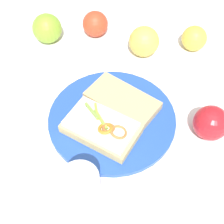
% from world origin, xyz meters
% --- Properties ---
extents(ground_plane, '(2.00, 2.00, 0.00)m').
position_xyz_m(ground_plane, '(0.00, 0.00, 0.00)').
color(ground_plane, white).
rests_on(ground_plane, ground).
extents(plate, '(0.30, 0.30, 0.01)m').
position_xyz_m(plate, '(0.00, 0.00, 0.01)').
color(plate, '#254EB3').
rests_on(plate, ground_plane).
extents(sandwich, '(0.13, 0.18, 0.05)m').
position_xyz_m(sandwich, '(-0.05, 0.01, 0.03)').
color(sandwich, tan).
rests_on(sandwich, plate).
extents(bread_slice_side, '(0.14, 0.19, 0.02)m').
position_xyz_m(bread_slice_side, '(0.05, -0.01, 0.02)').
color(bread_slice_side, tan).
rests_on(bread_slice_side, plate).
extents(apple_0, '(0.11, 0.11, 0.08)m').
position_xyz_m(apple_0, '(0.04, -0.22, 0.04)').
color(apple_0, '#B11B23').
rests_on(apple_0, ground_plane).
extents(apple_2, '(0.10, 0.10, 0.08)m').
position_xyz_m(apple_2, '(0.25, -0.00, 0.04)').
color(apple_2, gold).
rests_on(apple_2, ground_plane).
extents(apple_3, '(0.10, 0.10, 0.07)m').
position_xyz_m(apple_3, '(0.32, -0.12, 0.03)').
color(apple_3, gold).
rests_on(apple_3, ground_plane).
extents(apple_4, '(0.09, 0.09, 0.07)m').
position_xyz_m(apple_4, '(0.28, 0.16, 0.04)').
color(apple_4, '#C93F25').
rests_on(apple_4, ground_plane).
extents(apple_5, '(0.11, 0.11, 0.08)m').
position_xyz_m(apple_5, '(0.21, 0.27, 0.04)').
color(apple_5, '#7EB431').
rests_on(apple_5, ground_plane).
extents(drinking_glass, '(0.07, 0.07, 0.11)m').
position_xyz_m(drinking_glass, '(-0.21, -0.02, 0.05)').
color(drinking_glass, silver).
rests_on(drinking_glass, ground_plane).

